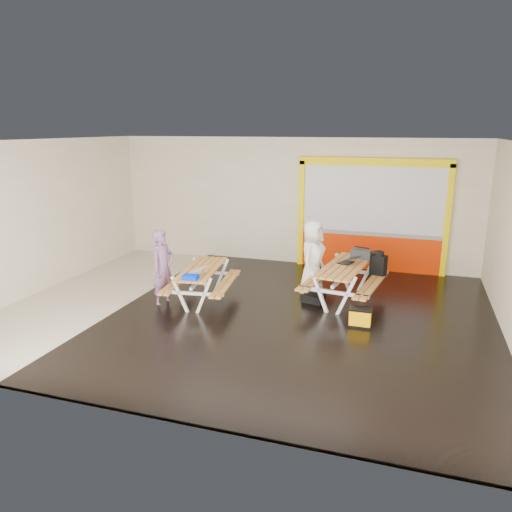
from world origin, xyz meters
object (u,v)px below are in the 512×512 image
(person_left, at_px, (163,268))
(dark_case, at_px, (314,298))
(picnic_table_right, at_px, (345,274))
(laptop_right, at_px, (348,261))
(fluke_bag, at_px, (360,318))
(laptop_left, at_px, (196,272))
(blue_pouch, at_px, (191,277))
(person_right, at_px, (313,259))
(backpack, at_px, (378,264))
(picnic_table_left, at_px, (202,276))
(toolbox, at_px, (362,254))

(person_left, relative_size, dark_case, 3.76)
(picnic_table_right, relative_size, person_left, 1.40)
(person_left, xyz_separation_m, dark_case, (3.10, 1.04, -0.69))
(dark_case, bearing_deg, laptop_right, 34.45)
(laptop_right, height_order, fluke_bag, laptop_right)
(person_left, height_order, laptop_left, person_left)
(blue_pouch, bearing_deg, person_right, 42.14)
(picnic_table_right, xyz_separation_m, backpack, (0.66, 0.61, 0.12))
(person_right, xyz_separation_m, backpack, (1.42, 0.45, -0.13))
(picnic_table_left, relative_size, fluke_bag, 5.02)
(laptop_left, distance_m, backpack, 4.08)
(person_right, bearing_deg, person_left, 127.17)
(blue_pouch, height_order, fluke_bag, blue_pouch)
(picnic_table_left, xyz_separation_m, person_right, (2.23, 1.09, 0.30))
(backpack, bearing_deg, picnic_table_right, -137.21)
(toolbox, bearing_deg, picnic_table_left, -153.81)
(laptop_right, bearing_deg, laptop_left, -151.94)
(dark_case, bearing_deg, blue_pouch, -147.09)
(picnic_table_right, xyz_separation_m, person_right, (-0.75, 0.17, 0.24))
(picnic_table_right, xyz_separation_m, toolbox, (0.28, 0.68, 0.31))
(blue_pouch, relative_size, fluke_bag, 0.73)
(backpack, bearing_deg, fluke_bag, -94.64)
(person_right, height_order, blue_pouch, person_right)
(picnic_table_left, bearing_deg, picnic_table_right, 17.23)
(laptop_left, distance_m, blue_pouch, 0.34)
(blue_pouch, distance_m, backpack, 4.23)
(fluke_bag, bearing_deg, toolbox, 96.43)
(picnic_table_left, height_order, blue_pouch, blue_pouch)
(laptop_right, height_order, toolbox, toolbox)
(laptop_left, height_order, blue_pouch, laptop_left)
(laptop_left, bearing_deg, laptop_right, 28.06)
(picnic_table_right, height_order, dark_case, picnic_table_right)
(picnic_table_right, height_order, backpack, backpack)
(toolbox, bearing_deg, backpack, -9.53)
(picnic_table_left, bearing_deg, laptop_left, -78.98)
(person_left, bearing_deg, laptop_right, -56.99)
(laptop_right, relative_size, blue_pouch, 1.61)
(picnic_table_right, relative_size, blue_pouch, 7.65)
(blue_pouch, height_order, toolbox, toolbox)
(picnic_table_right, height_order, fluke_bag, picnic_table_right)
(picnic_table_right, bearing_deg, fluke_bag, -69.34)
(picnic_table_left, relative_size, person_left, 1.26)
(laptop_left, bearing_deg, picnic_table_right, 25.85)
(person_left, xyz_separation_m, toolbox, (3.98, 2.00, 0.14))
(picnic_table_left, distance_m, dark_case, 2.50)
(backpack, height_order, fluke_bag, backpack)
(person_right, bearing_deg, backpack, -62.00)
(picnic_table_left, distance_m, blue_pouch, 0.85)
(laptop_right, height_order, backpack, backpack)
(picnic_table_right, distance_m, laptop_left, 3.22)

